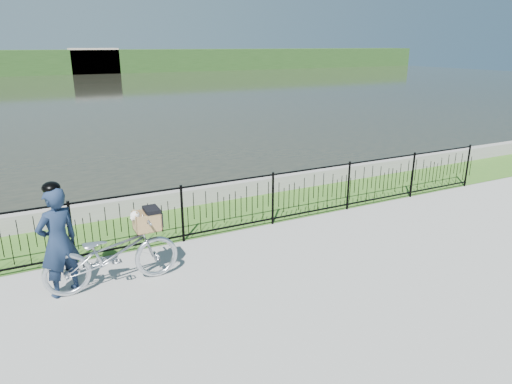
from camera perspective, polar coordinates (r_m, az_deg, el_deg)
ground at (r=8.14m, az=1.42°, el=-8.95°), size 120.00×120.00×0.00m
grass_strip at (r=10.30m, az=-5.52°, el=-3.05°), size 60.00×2.00×0.01m
water at (r=39.69m, az=-22.49°, el=11.33°), size 120.00×120.00×0.00m
quay_wall at (r=11.12m, az=-7.48°, el=-0.45°), size 60.00×0.30×0.40m
fence at (r=9.23m, az=-3.30°, el=-1.74°), size 14.00×0.06×1.15m
far_treeline at (r=66.49m, az=-25.02°, el=14.50°), size 120.00×6.00×3.00m
far_building_right at (r=65.58m, az=-19.57°, el=15.18°), size 6.00×3.00×3.20m
bicycle_rig at (r=7.58m, az=-17.46°, el=-7.29°), size 2.09×0.73×1.22m
cyclist at (r=7.47m, az=-23.51°, el=-5.61°), size 0.74×0.64×1.80m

